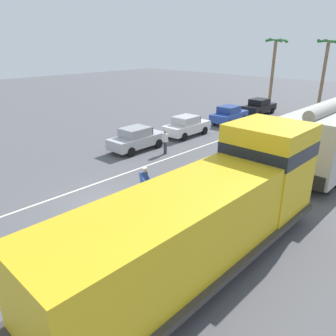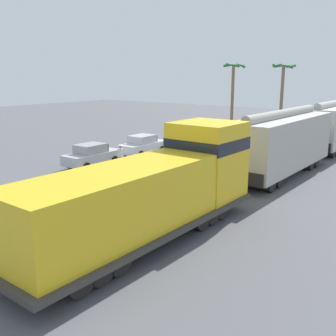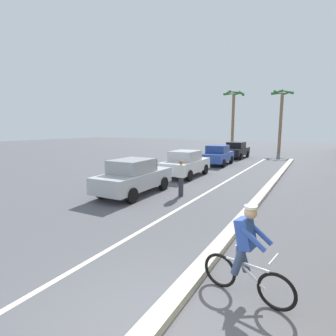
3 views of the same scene
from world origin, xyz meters
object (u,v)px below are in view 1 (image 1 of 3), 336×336
at_px(cyclist, 145,185).
at_px(palm_tree_near, 326,57).
at_px(locomotive, 212,213).
at_px(parked_car_silver, 137,139).
at_px(parked_car_black, 259,107).
at_px(parked_car_blue, 229,115).
at_px(palm_tree_far, 274,57).
at_px(pedestrian_by_cars, 165,142).
at_px(parked_car_white, 187,126).

relative_size(cyclist, palm_tree_near, 0.23).
height_order(locomotive, cyclist, locomotive).
bearing_deg(cyclist, parked_car_silver, 141.26).
distance_m(parked_car_silver, parked_car_black, 16.83).
relative_size(parked_car_blue, cyclist, 2.49).
distance_m(parked_car_blue, parked_car_black, 5.60).
height_order(palm_tree_near, palm_tree_far, palm_tree_far).
bearing_deg(palm_tree_far, parked_car_silver, -84.54).
height_order(parked_car_black, palm_tree_near, palm_tree_near).
bearing_deg(palm_tree_far, parked_car_black, -70.83).
bearing_deg(parked_car_blue, parked_car_black, 89.91).
distance_m(parked_car_blue, cyclist, 17.36).
distance_m(parked_car_silver, pedestrian_by_cars, 2.19).
bearing_deg(locomotive, parked_car_white, 133.46).
relative_size(parked_car_blue, palm_tree_far, 0.56).
xyz_separation_m(parked_car_silver, parked_car_white, (0.13, 5.21, 0.00)).
relative_size(parked_car_silver, palm_tree_far, 0.55).
bearing_deg(parked_car_blue, palm_tree_near, 77.96).
xyz_separation_m(locomotive, cyclist, (-4.93, 1.45, -0.98)).
bearing_deg(parked_car_blue, parked_car_white, -90.33).
bearing_deg(palm_tree_far, cyclist, -73.53).
bearing_deg(parked_car_white, locomotive, -46.54).
bearing_deg(parked_car_black, palm_tree_near, 70.53).
xyz_separation_m(palm_tree_far, pedestrian_by_cars, (4.35, -23.16, -4.61)).
bearing_deg(parked_car_blue, pedestrian_by_cars, -79.74).
relative_size(locomotive, palm_tree_far, 1.52).
relative_size(locomotive, pedestrian_by_cars, 7.17).
distance_m(parked_car_silver, parked_car_blue, 11.23).
bearing_deg(cyclist, palm_tree_far, 106.47).
distance_m(parked_car_black, pedestrian_by_cars, 16.21).
bearing_deg(parked_car_black, cyclist, -74.42).
distance_m(locomotive, parked_car_blue, 20.88).
distance_m(locomotive, palm_tree_far, 33.41).
xyz_separation_m(parked_car_white, palm_tree_near, (3.03, 20.06, 4.73)).
bearing_deg(pedestrian_by_cars, parked_car_black, 96.70).
relative_size(parked_car_white, palm_tree_far, 0.55).
xyz_separation_m(cyclist, pedestrian_by_cars, (-4.20, 5.75, 0.03)).
bearing_deg(parked_car_silver, locomotive, -30.04).
xyz_separation_m(parked_car_white, cyclist, (6.13, -10.23, 0.00)).
relative_size(parked_car_white, cyclist, 2.47).
relative_size(palm_tree_near, pedestrian_by_cars, 4.65).
relative_size(parked_car_white, parked_car_blue, 0.99).
height_order(parked_car_blue, pedestrian_by_cars, same).
bearing_deg(palm_tree_near, parked_car_black, -109.47).
bearing_deg(cyclist, locomotive, -16.38).
relative_size(parked_car_white, parked_car_black, 1.00).
xyz_separation_m(locomotive, parked_car_silver, (-11.19, 6.47, -0.98)).
height_order(parked_car_black, cyclist, cyclist).
height_order(parked_car_silver, parked_car_white, same).
bearing_deg(parked_car_silver, palm_tree_near, 82.88).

